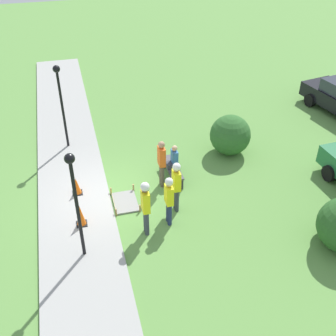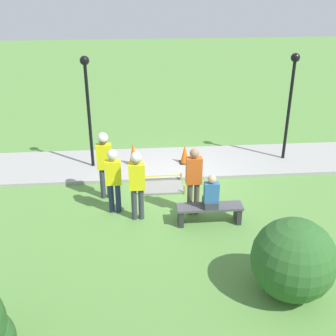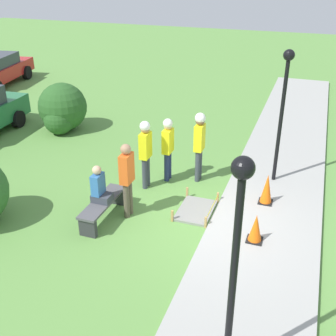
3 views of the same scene
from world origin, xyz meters
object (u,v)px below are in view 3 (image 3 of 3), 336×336
at_px(worker_trainee, 145,148).
at_px(lamppost_far, 236,243).
at_px(person_seated_on_bench, 99,187).
at_px(bystander_in_orange_shirt, 127,176).
at_px(traffic_cone_far_patch, 267,189).
at_px(lamppost_near, 284,97).
at_px(worker_assistant, 199,140).
at_px(park_bench, 103,206).
at_px(traffic_cone_near_patch, 256,228).
at_px(worker_supervisor, 168,144).

bearing_deg(worker_trainee, lamppost_far, -146.57).
relative_size(person_seated_on_bench, worker_trainee, 0.48).
bearing_deg(lamppost_far, bystander_in_orange_shirt, 41.78).
bearing_deg(traffic_cone_far_patch, person_seated_on_bench, 117.71).
bearing_deg(bystander_in_orange_shirt, lamppost_near, -47.31).
distance_m(traffic_cone_far_patch, bystander_in_orange_shirt, 3.43).
bearing_deg(worker_trainee, lamppost_near, -66.65).
distance_m(worker_assistant, worker_trainee, 1.48).
height_order(traffic_cone_far_patch, lamppost_far, lamppost_far).
relative_size(traffic_cone_far_patch, person_seated_on_bench, 0.86).
height_order(worker_assistant, bystander_in_orange_shirt, worker_assistant).
bearing_deg(park_bench, traffic_cone_far_patch, -62.08).
bearing_deg(bystander_in_orange_shirt, traffic_cone_far_patch, -63.41).
height_order(park_bench, person_seated_on_bench, person_seated_on_bench).
distance_m(traffic_cone_near_patch, worker_assistant, 3.24).
xyz_separation_m(traffic_cone_far_patch, lamppost_near, (1.31, -0.04, 1.95)).
distance_m(worker_trainee, bystander_in_orange_shirt, 1.45).
relative_size(traffic_cone_near_patch, worker_supervisor, 0.36).
bearing_deg(bystander_in_orange_shirt, worker_assistant, -24.92).
bearing_deg(bystander_in_orange_shirt, park_bench, 125.45).
relative_size(park_bench, worker_supervisor, 0.93).
xyz_separation_m(person_seated_on_bench, worker_trainee, (1.80, -0.40, 0.29)).
relative_size(traffic_cone_far_patch, lamppost_near, 0.22).
relative_size(traffic_cone_far_patch, park_bench, 0.46).
bearing_deg(lamppost_far, worker_supervisor, 27.33).
distance_m(traffic_cone_near_patch, park_bench, 3.52).
xyz_separation_m(person_seated_on_bench, worker_supervisor, (2.40, -0.81, 0.22)).
xyz_separation_m(traffic_cone_near_patch, lamppost_near, (2.98, -0.04, 2.01)).
relative_size(worker_supervisor, lamppost_near, 0.51).
height_order(bystander_in_orange_shirt, lamppost_near, lamppost_near).
distance_m(traffic_cone_near_patch, bystander_in_orange_shirt, 3.10).
distance_m(park_bench, person_seated_on_bench, 0.50).
bearing_deg(worker_trainee, worker_assistant, -54.54).
bearing_deg(lamppost_far, worker_trainee, 33.43).
distance_m(traffic_cone_far_patch, lamppost_far, 5.38).
relative_size(worker_trainee, lamppost_near, 0.53).
bearing_deg(lamppost_far, person_seated_on_bench, 49.38).
relative_size(person_seated_on_bench, lamppost_far, 0.26).
height_order(person_seated_on_bench, worker_trainee, worker_trainee).
bearing_deg(worker_trainee, traffic_cone_far_patch, -88.74).
relative_size(traffic_cone_near_patch, traffic_cone_far_patch, 0.84).
bearing_deg(worker_assistant, worker_supervisor, 108.33).
xyz_separation_m(worker_supervisor, bystander_in_orange_shirt, (-2.04, 0.27, -0.01)).
relative_size(traffic_cone_near_patch, lamppost_near, 0.18).
xyz_separation_m(traffic_cone_far_patch, bystander_in_orange_shirt, (-1.51, 3.02, 0.58)).
distance_m(traffic_cone_far_patch, worker_assistant, 2.22).
xyz_separation_m(worker_trainee, lamppost_far, (-4.95, -3.27, 1.28)).
xyz_separation_m(park_bench, worker_trainee, (1.79, -0.35, 0.79)).
height_order(worker_assistant, lamppost_far, lamppost_far).
distance_m(worker_supervisor, worker_trainee, 0.72).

